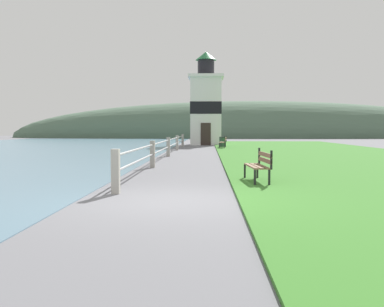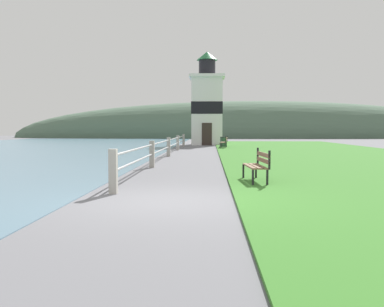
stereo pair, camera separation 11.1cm
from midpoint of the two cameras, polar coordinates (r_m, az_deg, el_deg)
ground_plane at (r=8.82m, az=-3.14°, el=-6.42°), size 160.00×160.00×0.00m
grass_verge at (r=25.60m, az=17.27°, el=-0.09°), size 12.00×48.13×0.06m
seawall_railing at (r=22.91m, az=-3.01°, el=1.13°), size 0.18×26.45×1.03m
park_bench_near at (r=11.81m, az=9.04°, el=-1.36°), size 0.59×1.65×0.94m
park_bench_midway at (r=32.15m, az=4.46°, el=1.63°), size 0.64×1.95×0.94m
lighthouse at (r=39.56m, az=2.09°, el=6.45°), size 3.19×3.19×8.52m
trash_bin at (r=34.20m, az=4.30°, el=1.54°), size 0.54×0.54×0.84m
distant_hillside at (r=71.11m, az=8.18°, el=2.10°), size 80.00×16.00×12.00m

